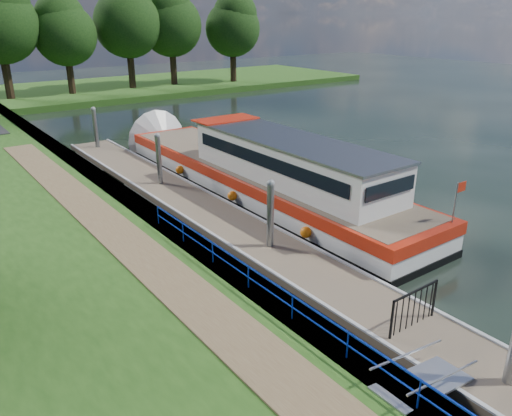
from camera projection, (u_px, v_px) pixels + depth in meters
ground at (484, 383)px, 12.06m from camera, size 160.00×160.00×0.00m
bank_edge at (133, 209)px, 21.79m from camera, size 1.10×90.00×0.78m
far_bank at (122, 88)px, 57.63m from camera, size 60.00×18.00×0.60m
footpath at (167, 276)px, 15.36m from camera, size 1.60×40.00×0.05m
blue_fence at (318, 319)px, 12.33m from camera, size 0.04×18.04×0.72m
pontoon at (207, 214)px, 21.76m from camera, size 2.50×30.00×0.56m
mooring_piles at (206, 190)px, 21.37m from camera, size 0.30×27.30×3.55m
gangway at (423, 382)px, 11.19m from camera, size 2.58×1.00×0.92m
gate_panel at (415, 303)px, 13.30m from camera, size 1.85×0.05×1.15m
barge at (252, 171)px, 24.63m from camera, size 4.36×21.15×4.78m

